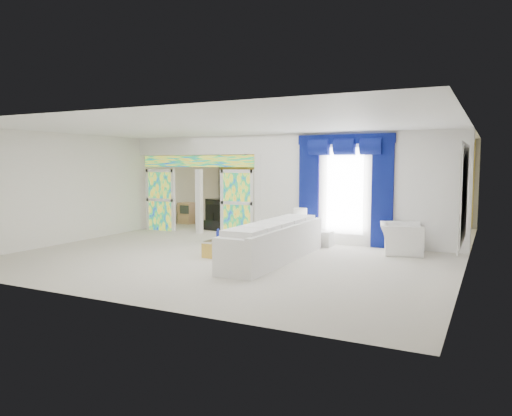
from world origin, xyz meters
The scene contains 22 objects.
floor centered at (0.00, 0.00, 0.00)m, with size 12.00×12.00×0.00m, color #B7AF9E.
dividing_wall centered at (2.15, 1.00, 1.50)m, with size 5.70×0.18×3.00m, color white.
dividing_header centered at (-2.85, 1.00, 2.73)m, with size 4.30×0.18×0.55m, color white.
stained_panel_left centered at (-4.28, 1.00, 1.00)m, with size 0.95×0.04×2.00m, color #994C3F.
stained_panel_right centered at (-1.42, 1.00, 1.00)m, with size 0.95×0.04×2.00m, color #994C3F.
stained_transom centered at (-2.85, 1.00, 2.25)m, with size 4.00×0.05×0.35m, color #994C3F.
window_pane centered at (1.90, 0.90, 1.45)m, with size 1.00×0.02×2.30m, color white.
blue_drape_left centered at (0.90, 0.87, 1.40)m, with size 0.55×0.10×2.80m, color #090343.
blue_drape_right centered at (2.90, 0.87, 1.40)m, with size 0.55×0.10×2.80m, color #090343.
blue_pelmet centered at (1.90, 0.87, 2.82)m, with size 2.60×0.12×0.25m, color #090343.
wall_mirror centered at (4.94, -1.00, 1.55)m, with size 0.04×2.70×1.90m, color white.
gold_curtains centered at (0.00, 5.90, 1.50)m, with size 9.70×0.12×2.90m, color gold.
white_sofa centered at (1.09, -1.84, 0.38)m, with size 0.85×3.95×0.75m, color white.
coffee_table centered at (-0.26, -1.54, 0.18)m, with size 0.54×1.62×0.36m, color gold.
console_table centered at (1.11, 0.46, 0.20)m, with size 1.19×0.38×0.40m, color silver.
table_lamp centered at (0.81, 0.46, 0.69)m, with size 0.36×0.36×0.58m, color white.
armchair centered at (3.49, 0.30, 0.37)m, with size 1.13×0.99×0.73m, color white.
grand_piano centered at (-2.73, 3.46, 0.47)m, with size 1.43×1.87×0.95m, color black.
piano_bench centered at (-2.73, 1.86, 0.16)m, with size 0.97×0.38×0.32m, color black.
tv_console centered at (-4.54, 2.90, 0.38)m, with size 0.53×0.48×0.77m, color #A67753.
chandelier centered at (-2.30, 3.40, 2.65)m, with size 0.60×0.60×0.60m, color gold.
decanters centered at (-0.25, -1.73, 0.46)m, with size 0.18×1.07×0.24m.
Camera 1 is at (5.48, -11.63, 2.17)m, focal length 33.83 mm.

